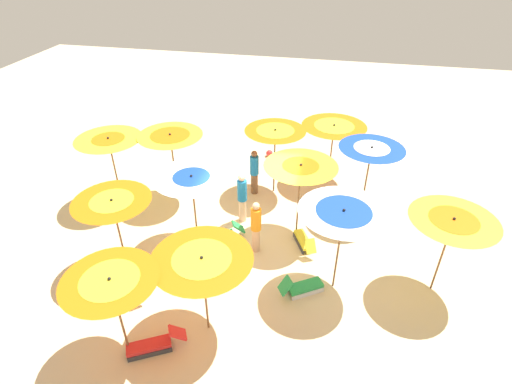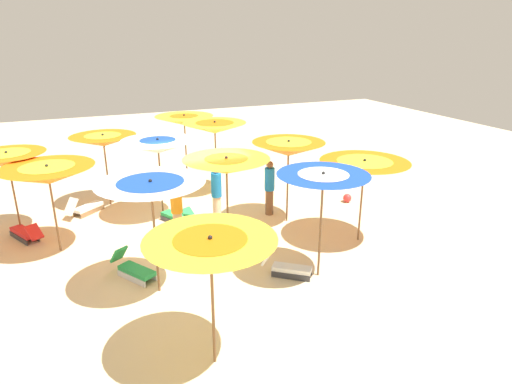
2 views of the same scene
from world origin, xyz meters
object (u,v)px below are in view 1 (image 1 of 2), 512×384
Objects in this scene: beach_umbrella_10 at (202,266)px; lounger_1 at (354,218)px; beach_umbrella_8 at (452,225)px; beachgoer_1 at (242,197)px; beach_ball at (269,153)px; beach_umbrella_7 at (113,206)px; lounger_2 at (222,235)px; beach_umbrella_3 at (109,143)px; lounger_5 at (304,241)px; lounger_4 at (132,284)px; beach_umbrella_0 at (334,130)px; beach_umbrella_1 at (275,136)px; beach_umbrella_2 at (171,140)px; beachgoer_2 at (254,172)px; beach_umbrella_9 at (343,216)px; beach_umbrella_4 at (371,153)px; beach_umbrella_6 at (192,183)px; beach_umbrella_5 at (300,171)px; lounger_3 at (302,287)px; beachgoer_0 at (256,226)px; beach_umbrella_11 at (111,286)px; lounger_0 at (153,344)px.

lounger_1 is at bearing 55.17° from beach_umbrella_10.
beach_umbrella_8 reaches higher than beachgoer_1.
beach_ball is at bearing 131.29° from beach_umbrella_8.
beach_umbrella_7 reaches higher than lounger_2.
lounger_5 is (6.41, -1.08, -1.99)m from beach_umbrella_3.
beach_umbrella_7 is at bearing -4.01° from lounger_4.
beach_umbrella_0 is 1.93× the size of lounger_5.
beach_umbrella_1 is 3.38m from beach_umbrella_2.
lounger_1 is 3.67m from beachgoer_2.
beachgoer_2 is (0.04, 1.63, -0.03)m from beachgoer_1.
beach_umbrella_3 reaches higher than lounger_2.
beach_umbrella_9 reaches higher than beachgoer_2.
beach_ball is (-3.41, 3.83, -0.07)m from lounger_1.
beach_umbrella_4 is 1.03× the size of beach_umbrella_6.
beach_umbrella_3 is at bearing 135.61° from beach_umbrella_10.
beach_umbrella_5 is at bearing 28.87° from beach_umbrella_7.
lounger_2 is (-5.90, 0.74, -1.90)m from beach_umbrella_8.
beach_umbrella_8 reaches higher than beachgoer_2.
beach_umbrella_9 is 1.11× the size of beach_umbrella_10.
beach_umbrella_3 is (-6.88, -2.88, 0.20)m from beach_umbrella_0.
beach_umbrella_6 is at bearing 150.86° from lounger_1.
beach_umbrella_10 is at bearing -66.79° from beach_umbrella_6.
beachgoer_0 is (-1.50, 1.36, 0.67)m from lounger_3.
beach_umbrella_4 reaches higher than lounger_2.
beach_umbrella_6 is 1.03× the size of beach_umbrella_11.
beach_umbrella_0 is 5.38m from beach_umbrella_9.
beachgoer_0 is at bearing 22.71° from beach_umbrella_7.
beach_umbrella_6 is 2.02× the size of lounger_3.
beach_umbrella_2 is at bearing 166.04° from beach_umbrella_5.
lounger_0 is at bearing -51.82° from beach_umbrella_7.
beach_umbrella_5 reaches higher than beachgoer_1.
beach_umbrella_9 is at bearing -66.25° from beach_ball.
beach_umbrella_5 is at bearing 173.11° from lounger_2.
beach_umbrella_3 is at bearing 119.78° from beach_umbrella_7.
beach_umbrella_9 is at bearing -60.91° from beach_umbrella_1.
beach_umbrella_2 is 1.02× the size of beach_umbrella_3.
beachgoer_0 is 5.76m from beach_ball.
lounger_4 is (2.24, -3.69, -1.98)m from beach_umbrella_3.
beach_umbrella_0 is 0.94× the size of beach_umbrella_6.
beach_umbrella_4 reaches higher than beachgoer_2.
beach_umbrella_2 is 3.01m from beachgoer_2.
beach_umbrella_2 is at bearing -34.90° from lounger_4.
beach_umbrella_2 is 1.06× the size of beach_umbrella_11.
beach_ball is at bearing 138.90° from beach_umbrella_4.
beach_umbrella_6 is 1.03× the size of beach_umbrella_8.
beachgoer_2 is at bearing 147.81° from beach_umbrella_8.
lounger_2 is (-3.86, -1.63, -0.01)m from lounger_1.
beach_umbrella_9 is (-0.73, -3.45, 0.06)m from beach_umbrella_4.
beach_umbrella_6 is at bearing -101.07° from beach_ball.
beachgoer_1 reaches higher than lounger_2.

